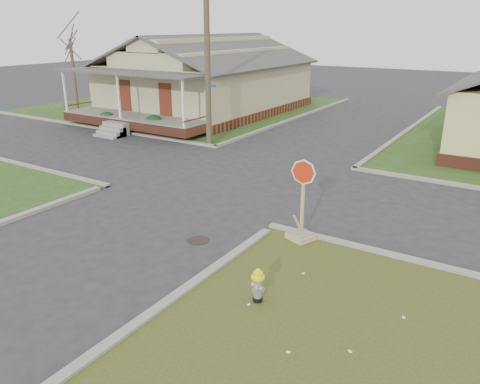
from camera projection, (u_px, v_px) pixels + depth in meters
The scene contains 11 objects.
ground at pixel (152, 219), 14.79m from camera, with size 120.00×120.00×0.00m, color #29282B.
verge_far_left at pixel (186, 106), 35.66m from camera, with size 19.00×19.00×0.05m, color #234619.
curbs at pixel (237, 178), 18.77m from camera, with size 80.00×40.00×0.12m, color gray, non-canonical shape.
manhole at pixel (198, 240), 13.28m from camera, with size 0.64×0.64×0.01m, color black.
corner_house at pixel (207, 79), 32.35m from camera, with size 10.10×15.50×5.30m.
utility_pole at pixel (207, 50), 22.43m from camera, with size 1.80×0.28×9.00m.
tree_far_left at pixel (74, 76), 32.57m from camera, with size 0.22×0.22×4.90m, color #453728.
fire_hydrant at pixel (258, 283), 10.13m from camera, with size 0.30×0.30×0.79m.
stop_sign at pixel (301, 222), 13.10m from camera, with size 0.66×0.65×2.34m.
hedge_left at pixel (107, 120), 27.49m from camera, with size 1.32×1.08×1.01m, color #14391C.
hedge_right at pixel (154, 124), 26.25m from camera, with size 1.36×1.12×1.04m, color #14391C.
Camera 1 is at (9.64, -10.05, 5.75)m, focal length 35.00 mm.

